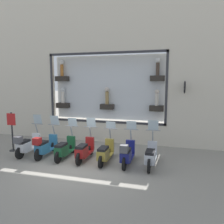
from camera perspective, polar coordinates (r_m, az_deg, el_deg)
name	(u,v)px	position (r m, az deg, el deg)	size (l,w,h in m)	color
ground_plane	(80,165)	(8.94, -8.38, -13.46)	(120.00, 120.00, 0.00)	gray
building_facade	(106,36)	(11.93, -1.55, 19.35)	(1.21, 36.00, 10.94)	beige
scooter_silver_0	(151,156)	(8.60, 10.07, -11.22)	(1.81, 0.61, 1.69)	black
scooter_navy_1	(127,154)	(8.65, 3.94, -10.80)	(1.80, 0.60, 1.61)	black
scooter_olive_2	(105,152)	(8.93, -1.78, -10.52)	(1.80, 0.60, 1.54)	black
scooter_red_3	(84,150)	(9.23, -7.23, -9.87)	(1.80, 0.61, 1.67)	black
scooter_green_4	(65,149)	(9.60, -12.30, -9.34)	(1.80, 0.60, 1.62)	black
scooter_teal_5	(45,146)	(9.98, -17.12, -8.52)	(1.80, 0.61, 1.69)	black
scooter_white_6	(27,145)	(10.48, -21.34, -7.94)	(1.80, 0.61, 1.70)	black
shop_sign_post	(12,130)	(11.27, -24.67, -4.30)	(0.36, 0.45, 1.84)	#232326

